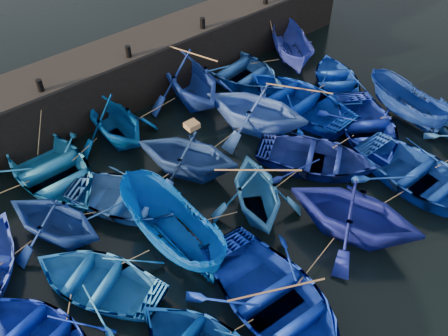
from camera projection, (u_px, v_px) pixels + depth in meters
ground at (281, 230)px, 17.82m from camera, size 120.00×120.00×0.00m
quay_wall at (123, 75)px, 22.84m from camera, size 26.00×2.50×2.50m
quay_top at (118, 50)px, 21.94m from camera, size 26.00×2.50×0.12m
bollard_1 at (40, 85)px, 19.37m from camera, size 0.24×0.24×0.50m
bollard_2 at (128, 52)px, 21.22m from camera, size 0.24×0.24×0.50m
bollard_3 at (202, 23)px, 23.07m from camera, size 0.24×0.24×0.50m
boat_1 at (51, 170)px, 19.20m from camera, size 4.16×5.75×1.18m
boat_2 at (114, 120)px, 20.70m from camera, size 3.65×4.20×2.16m
boat_3 at (190, 78)px, 22.63m from camera, size 5.10×5.62×2.56m
boat_4 at (237, 69)px, 24.40m from camera, size 4.80×6.15×1.16m
boat_5 at (292, 48)px, 25.36m from camera, size 3.66×4.64×1.70m
boat_7 at (54, 219)px, 16.87m from camera, size 4.56×4.82×2.00m
boat_8 at (130, 199)px, 18.22m from camera, size 5.44×5.82×0.98m
boat_9 at (187, 153)px, 19.16m from camera, size 5.23×5.42×2.19m
boat_10 at (256, 107)px, 21.09m from camera, size 5.61×5.91×2.44m
boat_11 at (298, 100)px, 22.58m from camera, size 4.49×5.93×1.16m
boat_12 at (337, 80)px, 23.97m from camera, size 5.00×5.32×0.90m
boat_14 at (98, 280)px, 15.72m from camera, size 4.98×5.50×0.94m
boat_15 at (171, 229)px, 16.61m from camera, size 2.07×5.04×1.92m
boat_16 at (257, 191)px, 17.79m from camera, size 4.83×5.02×2.03m
boat_17 at (318, 158)px, 19.82m from camera, size 5.64×6.00×1.01m
boat_18 at (367, 127)px, 21.25m from camera, size 5.59×6.00×1.01m
boat_19 at (406, 104)px, 21.96m from camera, size 1.78×4.24×1.61m
boat_22 at (275, 301)px, 15.03m from camera, size 4.45×5.99×1.20m
boat_23 at (355, 212)px, 16.80m from camera, size 5.50×5.85×2.45m
boat_24 at (422, 178)px, 18.94m from camera, size 3.91×5.46×1.13m
wooden_crate at (192, 125)px, 18.47m from camera, size 0.49×0.44×0.23m
mooring_ropes at (194, 144)px, 19.88m from camera, size 17.93×11.78×2.10m
loose_oars at (254, 135)px, 18.89m from camera, size 10.25×12.62×1.46m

